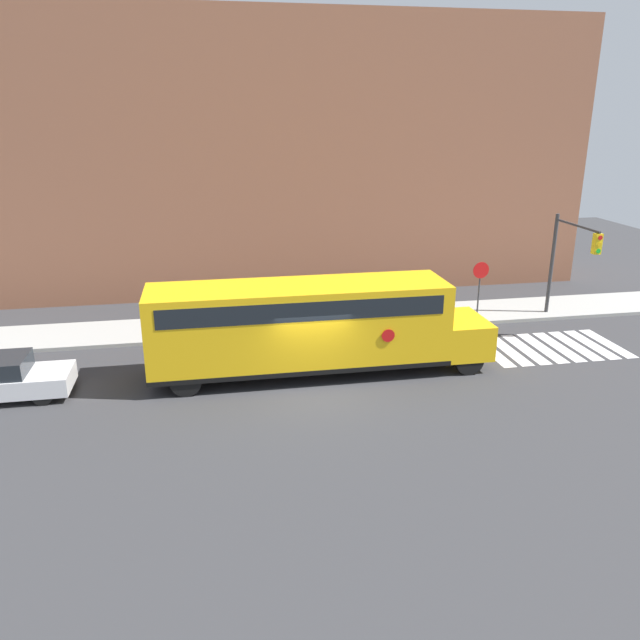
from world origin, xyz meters
The scene contains 7 objects.
ground_plane centered at (0.00, 0.00, 0.00)m, with size 60.00×60.00×0.00m, color #333335.
sidewalk_strip centered at (0.00, 6.50, 0.07)m, with size 44.00×3.00×0.15m.
building_backdrop centered at (0.00, 13.00, 6.58)m, with size 32.00×4.00×13.16m.
crosswalk_stripes centered at (9.70, 2.00, 0.00)m, with size 5.40×3.20×0.01m.
school_bus centered at (0.05, 1.23, 1.85)m, with size 11.74×2.57×3.21m.
stop_sign centered at (8.34, 5.81, 1.71)m, with size 0.72×0.10×2.57m.
traffic_light centered at (11.63, 4.65, 3.05)m, with size 0.28×3.23×4.55m.
Camera 1 is at (-3.19, -18.64, 8.73)m, focal length 35.00 mm.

